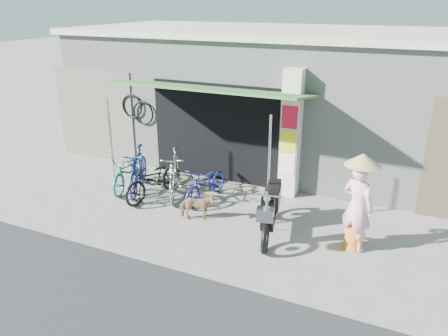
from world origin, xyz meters
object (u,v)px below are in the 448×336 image
at_px(moped, 271,209).
at_px(bike_teal, 128,171).
at_px(nun, 358,204).
at_px(street_dog, 197,207).
at_px(bike_silver, 175,174).
at_px(bike_blue, 138,170).
at_px(bike_black, 154,179).
at_px(bike_navy, 206,184).

bearing_deg(moped, bike_teal, 158.24).
relative_size(bike_teal, nun, 0.91).
xyz_separation_m(street_dog, nun, (3.22, 0.22, 0.62)).
height_order(bike_silver, moped, moped).
xyz_separation_m(bike_blue, moped, (3.59, -0.62, -0.02)).
height_order(bike_black, bike_silver, bike_silver).
relative_size(bike_teal, bike_black, 0.96).
height_order(bike_teal, bike_black, bike_black).
bearing_deg(nun, bike_navy, 13.77).
distance_m(bike_blue, moped, 3.65).
bearing_deg(nun, bike_blue, 19.96).
distance_m(bike_blue, bike_black, 0.59).
relative_size(bike_navy, moped, 0.78).
bearing_deg(bike_navy, nun, -5.24).
height_order(bike_teal, moped, moped).
bearing_deg(bike_navy, bike_silver, -169.53).
bearing_deg(moped, street_dog, 172.83).
distance_m(bike_black, nun, 4.69).
relative_size(bike_teal, bike_navy, 1.08).
bearing_deg(nun, bike_teal, 19.75).
bearing_deg(bike_blue, bike_navy, -16.29).
xyz_separation_m(bike_black, nun, (4.65, -0.36, 0.46)).
xyz_separation_m(bike_black, bike_navy, (1.18, 0.38, -0.05)).
height_order(bike_blue, street_dog, bike_blue).
height_order(bike_blue, bike_navy, bike_blue).
bearing_deg(bike_navy, bike_black, -155.56).
bearing_deg(bike_blue, moped, -32.80).
height_order(bike_black, nun, nun).
height_order(bike_blue, bike_silver, bike_silver).
height_order(bike_blue, bike_black, bike_blue).
distance_m(moped, nun, 1.68).
bearing_deg(bike_black, bike_teal, 176.83).
relative_size(bike_black, street_dog, 2.46).
height_order(bike_teal, bike_navy, bike_teal).
bearing_deg(bike_silver, bike_black, -162.70).
bearing_deg(moped, bike_navy, 143.89).
distance_m(bike_silver, moped, 2.77).
distance_m(street_dog, nun, 3.28).
relative_size(bike_blue, nun, 0.96).
xyz_separation_m(bike_blue, bike_black, (0.57, -0.17, -0.07)).
height_order(bike_black, bike_navy, bike_black).
bearing_deg(moped, nun, -9.02).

